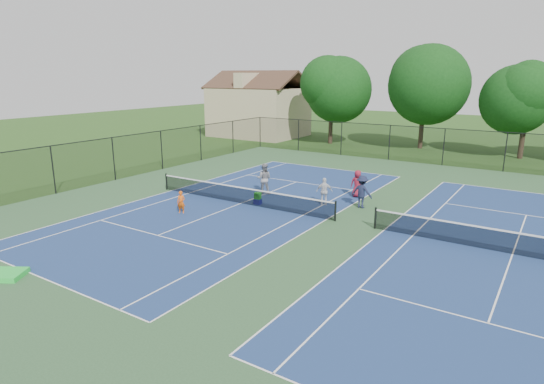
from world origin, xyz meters
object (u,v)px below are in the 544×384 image
Objects in this scene: tree_back_c at (528,95)px; ball_hopper at (258,196)px; tree_back_b at (425,81)px; bystander_b at (362,192)px; ball_crate at (258,202)px; child_player at (181,202)px; instructor at (264,179)px; clapboard_house at (259,110)px; tree_back_a at (332,86)px; bystander_c at (357,184)px; bystander_a at (324,191)px.

ball_hopper is (-11.10, -24.60, -4.97)m from tree_back_c.
bystander_b is at bearing -82.25° from tree_back_b.
tree_back_b reaches higher than tree_back_c.
tree_back_b is 26.48m from ball_crate.
child_player is 0.64× the size of instructor.
tree_back_a is at bearing -5.71° from clapboard_house.
ball_hopper is (2.46, 3.61, -0.10)m from child_player.
tree_back_a is at bearing -55.77° from bystander_b.
tree_back_a is at bearing -96.52° from instructor.
bystander_c is at bearing -57.08° from bystander_b.
child_player is at bearing -98.87° from tree_back_b.
tree_back_a is 5.82× the size of bystander_a.
tree_back_b is 5.48× the size of bystander_b.
clapboard_house is 29.11m from bystander_c.
child_player is at bearing 15.93° from bystander_a.
clapboard_house reaches higher than child_player.
instructor reaches higher than bystander_a.
tree_back_b is at bearing -78.02° from bystander_b.
bystander_a is at bearing 155.17° from instructor.
ball_crate is at bearing 93.52° from instructor.
bystander_c is (2.03, -21.00, -5.77)m from tree_back_b.
tree_back_b is 8.27× the size of child_player.
tree_back_c reaches higher than ball_crate.
tree_back_c is 23.23m from bystander_b.
tree_back_b is 0.93× the size of clapboard_house.
tree_back_c is at bearing 65.72° from ball_hopper.
child_player is 3.04× the size of ball_crate.
tree_back_c is at bearing 0.00° from clapboard_house.
tree_back_c is at bearing -131.37° from bystander_c.
tree_back_b is at bearing -115.83° from bystander_a.
ball_hopper is (16.90, -24.60, -2.58)m from clapboard_house.
tree_back_a is 25.28m from ball_crate.
tree_back_a is 28.10m from child_player.
clapboard_house is 28.60× the size of ball_hopper.
child_player is 4.37m from ball_hopper.
clapboard_house is at bearing -176.99° from tree_back_b.
tree_back_c reaches higher than bystander_a.
child_player is at bearing 29.09° from bystander_c.
tree_back_b reaches higher than ball_hopper.
instructor is 4.28m from bystander_a.
instructor is 1.04× the size of bystander_b.
tree_back_a is at bearing 106.31° from ball_crate.
bystander_a is (20.13, -22.62, -2.31)m from clapboard_house.
bystander_b is 5.88m from ball_crate.
bystander_a is at bearing 31.53° from ball_hopper.
tree_back_b reaches higher than bystander_c.
ball_hopper is (-4.13, -4.60, -0.32)m from bystander_c.
tree_back_b reaches higher than child_player.
instructor is 1.15× the size of bystander_c.
bystander_b reaches higher than bystander_a.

